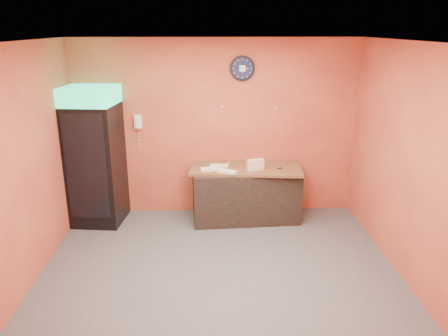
{
  "coord_description": "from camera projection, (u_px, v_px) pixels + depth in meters",
  "views": [
    {
      "loc": [
        -0.11,
        -4.8,
        2.96
      ],
      "look_at": [
        0.08,
        0.6,
        1.19
      ],
      "focal_mm": 35.0,
      "sensor_mm": 36.0,
      "label": 1
    }
  ],
  "objects": [
    {
      "name": "prep_counter",
      "position": [
        245.0,
        194.0,
        6.92
      ],
      "size": [
        1.69,
        0.83,
        0.82
      ],
      "primitive_type": "cube",
      "rotation": [
        0.0,
        0.0,
        0.06
      ],
      "color": "black",
      "rests_on": "floor"
    },
    {
      "name": "back_wall",
      "position": [
        216.0,
        129.0,
        6.95
      ],
      "size": [
        4.5,
        0.02,
        2.8
      ],
      "primitive_type": "cube",
      "color": "#CC6339",
      "rests_on": "floor"
    },
    {
      "name": "left_wall",
      "position": [
        22.0,
        169.0,
        4.97
      ],
      "size": [
        0.02,
        4.0,
        2.8
      ],
      "primitive_type": "cube",
      "color": "#CC6339",
      "rests_on": "floor"
    },
    {
      "name": "wall_clock",
      "position": [
        242.0,
        68.0,
        6.64
      ],
      "size": [
        0.38,
        0.06,
        0.38
      ],
      "color": "black",
      "rests_on": "back_wall"
    },
    {
      "name": "wrapped_sandwich_mid",
      "position": [
        227.0,
        172.0,
        6.51
      ],
      "size": [
        0.3,
        0.24,
        0.04
      ],
      "primitive_type": "cube",
      "rotation": [
        0.0,
        0.0,
        -0.51
      ],
      "color": "silver",
      "rests_on": "butcher_paper"
    },
    {
      "name": "beverage_cooler",
      "position": [
        95.0,
        159.0,
        6.62
      ],
      "size": [
        0.82,
        0.83,
        2.12
      ],
      "rotation": [
        0.0,
        0.0,
        -0.11
      ],
      "color": "black",
      "rests_on": "floor"
    },
    {
      "name": "wrapped_sandwich_left",
      "position": [
        210.0,
        169.0,
        6.63
      ],
      "size": [
        0.3,
        0.16,
        0.04
      ],
      "primitive_type": "cube",
      "rotation": [
        0.0,
        0.0,
        0.16
      ],
      "color": "silver",
      "rests_on": "butcher_paper"
    },
    {
      "name": "kitchen_tool",
      "position": [
        229.0,
        164.0,
        6.85
      ],
      "size": [
        0.07,
        0.07,
        0.07
      ],
      "primitive_type": "cylinder",
      "color": "silver",
      "rests_on": "butcher_paper"
    },
    {
      "name": "wrapped_sandwich_right",
      "position": [
        219.0,
        166.0,
        6.78
      ],
      "size": [
        0.29,
        0.12,
        0.04
      ],
      "primitive_type": "cube",
      "rotation": [
        0.0,
        0.0,
        -0.05
      ],
      "color": "silver",
      "rests_on": "butcher_paper"
    },
    {
      "name": "right_wall",
      "position": [
        410.0,
        165.0,
        5.12
      ],
      "size": [
        0.02,
        4.0,
        2.8
      ],
      "primitive_type": "cube",
      "color": "#CC6339",
      "rests_on": "floor"
    },
    {
      "name": "floor",
      "position": [
        219.0,
        273.0,
        5.48
      ],
      "size": [
        4.5,
        4.5,
        0.0
      ],
      "primitive_type": "plane",
      "color": "#47474C",
      "rests_on": "ground"
    },
    {
      "name": "ceiling",
      "position": [
        218.0,
        42.0,
        4.61
      ],
      "size": [
        4.5,
        4.0,
        0.02
      ],
      "primitive_type": "cube",
      "color": "white",
      "rests_on": "back_wall"
    },
    {
      "name": "wall_phone",
      "position": [
        138.0,
        122.0,
        6.82
      ],
      "size": [
        0.12,
        0.1,
        0.21
      ],
      "color": "white",
      "rests_on": "back_wall"
    },
    {
      "name": "sub_roll_stack",
      "position": [
        255.0,
        165.0,
        6.63
      ],
      "size": [
        0.27,
        0.16,
        0.16
      ],
      "rotation": [
        0.0,
        0.0,
        0.29
      ],
      "color": "beige",
      "rests_on": "butcher_paper"
    },
    {
      "name": "butcher_paper",
      "position": [
        246.0,
        168.0,
        6.79
      ],
      "size": [
        1.78,
        0.89,
        0.04
      ],
      "primitive_type": "cube",
      "rotation": [
        0.0,
        0.0,
        -0.09
      ],
      "color": "brown",
      "rests_on": "prep_counter"
    }
  ]
}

